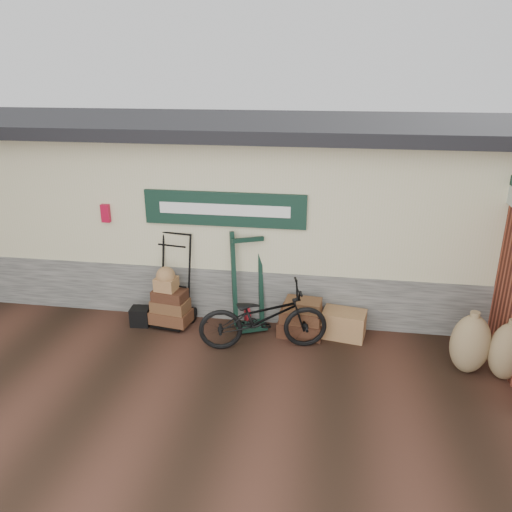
{
  "coord_description": "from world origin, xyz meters",
  "views": [
    {
      "loc": [
        1.39,
        -6.48,
        4.0
      ],
      "look_at": [
        0.22,
        0.9,
        1.22
      ],
      "focal_mm": 35.0,
      "sensor_mm": 36.0,
      "label": 1
    }
  ],
  "objects": [
    {
      "name": "bicycle",
      "position": [
        0.44,
        0.18,
        0.57
      ],
      "size": [
        1.11,
        2.06,
        1.14
      ],
      "primitive_type": "imported",
      "rotation": [
        0.0,
        0.0,
        1.8
      ],
      "color": "black",
      "rests_on": "ground"
    },
    {
      "name": "burlap_sack_right",
      "position": [
        3.85,
        -0.12,
        0.42
      ],
      "size": [
        0.64,
        0.59,
        0.84
      ],
      "primitive_type": "ellipsoid",
      "rotation": [
        0.0,
        0.0,
        0.33
      ],
      "color": "brown",
      "rests_on": "ground"
    },
    {
      "name": "green_barrow",
      "position": [
        0.1,
        0.85,
        0.8
      ],
      "size": [
        0.73,
        0.68,
        1.6
      ],
      "primitive_type": null,
      "rotation": [
        0.0,
        0.0,
        0.43
      ],
      "color": "black",
      "rests_on": "ground"
    },
    {
      "name": "black_trunk",
      "position": [
        -1.68,
        0.57,
        0.15
      ],
      "size": [
        0.33,
        0.29,
        0.31
      ],
      "primitive_type": "cube",
      "rotation": [
        0.0,
        0.0,
        0.08
      ],
      "color": "black",
      "rests_on": "ground"
    },
    {
      "name": "station_building",
      "position": [
        -0.01,
        2.74,
        1.61
      ],
      "size": [
        14.4,
        4.1,
        3.2
      ],
      "color": "#4C4C47",
      "rests_on": "ground"
    },
    {
      "name": "ground",
      "position": [
        0.0,
        0.0,
        0.0
      ],
      "size": [
        80.0,
        80.0,
        0.0
      ],
      "primitive_type": "plane",
      "color": "black",
      "rests_on": "ground"
    },
    {
      "name": "porter_trolley",
      "position": [
        -1.14,
        0.78,
        0.78
      ],
      "size": [
        0.86,
        0.7,
        1.55
      ],
      "primitive_type": null,
      "rotation": [
        0.0,
        0.0,
        -0.16
      ],
      "color": "black",
      "rests_on": "ground"
    },
    {
      "name": "wicker_hamper",
      "position": [
        1.66,
        0.71,
        0.22
      ],
      "size": [
        0.73,
        0.54,
        0.43
      ],
      "primitive_type": "cube",
      "rotation": [
        0.0,
        0.0,
        -0.18
      ],
      "color": "brown",
      "rests_on": "ground"
    },
    {
      "name": "burlap_sack_left",
      "position": [
        3.38,
        -0.03,
        0.44
      ],
      "size": [
        0.6,
        0.53,
        0.88
      ],
      "primitive_type": "ellipsoid",
      "rotation": [
        0.0,
        0.0,
        0.13
      ],
      "color": "brown",
      "rests_on": "ground"
    },
    {
      "name": "suitcase_stack",
      "position": [
        0.98,
        0.66,
        0.31
      ],
      "size": [
        0.74,
        0.5,
        0.62
      ],
      "primitive_type": null,
      "rotation": [
        0.0,
        0.0,
        -0.09
      ],
      "color": "#372011",
      "rests_on": "ground"
    }
  ]
}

